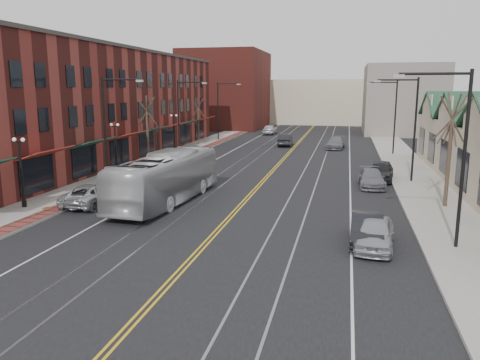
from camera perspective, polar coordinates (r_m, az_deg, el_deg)
The scene contains 30 objects.
ground at distance 18.94m, azimuth -8.00°, elevation -11.75°, with size 160.00×160.00×0.00m, color black.
sidewalk_left at distance 41.29m, azimuth -13.78°, elevation 0.69°, with size 4.00×120.00×0.15m, color gray.
sidewalk_right at distance 37.41m, azimuth 21.27°, elevation -0.81°, with size 4.00×120.00×0.15m, color gray.
building_left at distance 50.18m, azimuth -17.72°, elevation 8.53°, with size 10.00×50.00×11.00m, color maroon.
backdrop_left at distance 89.11m, azimuth -1.71°, elevation 10.92°, with size 14.00×18.00×14.00m, color maroon.
backdrop_mid at distance 101.50m, azimuth 9.38°, elevation 9.39°, with size 22.00×14.00×9.00m, color #BCAB90.
backdrop_right at distance 81.74m, azimuth 19.17°, elevation 9.25°, with size 12.00×16.00×11.00m, color slate.
streetlight_l_1 at distance 36.73m, azimuth -15.59°, elevation 7.14°, with size 3.33×0.25×8.00m.
streetlight_l_2 at distance 51.36m, azimuth -7.05°, elevation 8.48°, with size 3.33×0.25×8.00m.
streetlight_l_3 at distance 66.62m, azimuth -2.33°, elevation 9.15°, with size 3.33×0.25×8.00m.
streetlight_r_0 at distance 22.87m, azimuth 24.69°, elevation 4.34°, with size 3.33×0.25×8.00m.
streetlight_r_1 at distance 38.62m, azimuth 19.96°, elevation 7.06°, with size 3.33×0.25×8.00m.
streetlight_r_2 at distance 54.51m, azimuth 17.96°, elevation 8.18°, with size 3.33×0.25×8.00m.
lamppost_l_1 at distance 31.34m, azimuth -25.08°, elevation 0.66°, with size 0.84×0.28×4.27m.
lamppost_l_2 at distance 41.33m, azimuth -14.91°, elevation 3.64°, with size 0.84×0.28×4.27m.
lamppost_l_3 at distance 54.03m, azimuth -8.02°, elevation 5.58°, with size 0.84×0.28×4.27m.
tree_left_near at distance 46.44m, azimuth -11.22°, elevation 6.21°, with size 1.78×1.37×6.48m.
tree_left_far at distance 61.37m, azimuth -5.11°, elevation 7.31°, with size 1.66×1.28×6.02m.
tree_right_mid at distance 31.09m, azimuth 24.20°, elevation 3.55°, with size 1.90×1.46×6.93m.
manhole_far at distance 30.80m, azimuth -22.41°, elevation -3.19°, with size 0.60×0.60×0.02m, color #592D19.
traffic_signal at distance 43.97m, azimuth -9.95°, elevation 4.47°, with size 0.18×0.15×3.80m.
transit_bus at distance 30.56m, azimuth -8.96°, elevation 0.24°, with size 2.73×11.65×3.24m, color #BBBBBD.
parked_suv at distance 31.21m, azimuth -17.62°, elevation -1.70°, with size 2.24×4.87×1.35m, color #B4B8BC.
parked_car_a at distance 22.73m, azimuth 16.13°, elevation -6.22°, with size 1.70×4.23×1.44m, color #A9ABB1.
parked_car_b at distance 23.26m, azimuth 15.20°, elevation -5.82°, with size 1.49×4.26×1.40m, color black.
parked_car_c at distance 36.56m, azimuth 15.70°, elevation 0.21°, with size 1.85×4.55×1.32m, color slate.
parked_car_d at distance 39.33m, azimuth 16.81°, elevation 1.09°, with size 1.88×4.66×1.59m, color black.
distant_car_left at distance 60.75m, azimuth 5.55°, elevation 4.89°, with size 1.64×4.72×1.55m, color black.
distant_car_right at distance 58.78m, azimuth 11.59°, elevation 4.46°, with size 2.03×4.99×1.45m, color slate.
distant_car_far at distance 75.87m, azimuth 3.66°, elevation 6.19°, with size 1.91×4.75×1.62m, color silver.
Camera 1 is at (6.36, -16.26, 7.33)m, focal length 35.00 mm.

